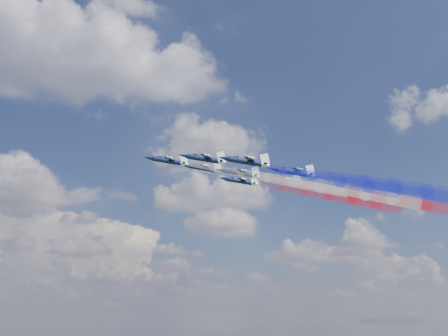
{
  "coord_description": "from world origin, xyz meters",
  "views": [
    {
      "loc": [
        -17.07,
        -121.94,
        125.21
      ],
      "look_at": [
        6.24,
        12.47,
        166.48
      ],
      "focal_mm": 40.62,
      "sensor_mm": 36.0,
      "label": 1
    }
  ],
  "objects": [
    {
      "name": "jet_lead",
      "position": [
        -9.44,
        15.23,
        168.58
      ],
      "size": [
        15.16,
        12.83,
        7.05
      ],
      "primitive_type": null,
      "rotation": [
        0.17,
        -0.14,
        1.39
      ],
      "color": "black"
    },
    {
      "name": "trail_lead",
      "position": [
        18.36,
        10.95,
        163.91
      ],
      "size": [
        45.63,
        11.82,
        12.34
      ],
      "primitive_type": null,
      "rotation": [
        0.17,
        -0.14,
        1.39
      ],
      "color": "white"
    },
    {
      "name": "jet_inner_left",
      "position": [
        -0.72,
        3.38,
        165.91
      ],
      "size": [
        15.16,
        12.83,
        7.05
      ],
      "primitive_type": null,
      "rotation": [
        0.17,
        -0.14,
        1.39
      ],
      "color": "black"
    },
    {
      "name": "trail_inner_left",
      "position": [
        27.08,
        -0.9,
        161.24
      ],
      "size": [
        45.63,
        11.82,
        12.34
      ],
      "primitive_type": null,
      "rotation": [
        0.17,
        -0.14,
        1.39
      ],
      "color": "#1820D3"
    },
    {
      "name": "jet_inner_right",
      "position": [
        1.46,
        22.68,
        169.25
      ],
      "size": [
        15.16,
        12.83,
        7.05
      ],
      "primitive_type": null,
      "rotation": [
        0.17,
        -0.14,
        1.39
      ],
      "color": "black"
    },
    {
      "name": "trail_inner_right",
      "position": [
        29.26,
        18.4,
        164.58
      ],
      "size": [
        45.63,
        11.82,
        12.34
      ],
      "primitive_type": null,
      "rotation": [
        0.17,
        -0.14,
        1.39
      ],
      "color": "red"
    },
    {
      "name": "jet_outer_left",
      "position": [
        8.13,
        -7.78,
        162.15
      ],
      "size": [
        15.16,
        12.83,
        7.05
      ],
      "primitive_type": null,
      "rotation": [
        0.17,
        -0.14,
        1.39
      ],
      "color": "black"
    },
    {
      "name": "trail_outer_left",
      "position": [
        35.93,
        -12.07,
        157.47
      ],
      "size": [
        45.63,
        11.82,
        12.34
      ],
      "primitive_type": null,
      "rotation": [
        0.17,
        -0.14,
        1.39
      ],
      "color": "#1820D3"
    },
    {
      "name": "jet_center_third",
      "position": [
        10.77,
        13.16,
        165.34
      ],
      "size": [
        15.16,
        12.83,
        7.05
      ],
      "primitive_type": null,
      "rotation": [
        0.17,
        -0.14,
        1.39
      ],
      "color": "black"
    },
    {
      "name": "trail_center_third",
      "position": [
        38.57,
        8.88,
        160.67
      ],
      "size": [
        45.63,
        11.82,
        12.34
      ],
      "primitive_type": null,
      "rotation": [
        0.17,
        -0.14,
        1.39
      ],
      "color": "white"
    },
    {
      "name": "jet_outer_right",
      "position": [
        14.28,
        29.67,
        167.67
      ],
      "size": [
        15.16,
        12.83,
        7.05
      ],
      "primitive_type": null,
      "rotation": [
        0.17,
        -0.14,
        1.39
      ],
      "color": "black"
    },
    {
      "name": "trail_outer_right",
      "position": [
        42.08,
        25.39,
        163.0
      ],
      "size": [
        45.63,
        11.82,
        12.34
      ],
      "primitive_type": null,
      "rotation": [
        0.17,
        -0.14,
        1.39
      ],
      "color": "red"
    },
    {
      "name": "jet_rear_left",
      "position": [
        22.87,
        1.5,
        162.92
      ],
      "size": [
        15.16,
        12.83,
        7.05
      ],
      "primitive_type": null,
      "rotation": [
        0.17,
        -0.14,
        1.39
      ],
      "color": "black"
    },
    {
      "name": "trail_rear_left",
      "position": [
        50.67,
        -2.79,
        158.24
      ],
      "size": [
        45.63,
        11.82,
        12.34
      ],
      "primitive_type": null,
      "rotation": [
        0.17,
        -0.14,
        1.39
      ],
      "color": "#1820D3"
    },
    {
      "name": "jet_rear_right",
      "position": [
        25.45,
        20.36,
        165.72
      ],
      "size": [
        15.16,
        12.83,
        7.05
      ],
      "primitive_type": null,
      "rotation": [
        0.17,
        -0.14,
        1.39
      ],
      "color": "black"
    },
    {
      "name": "trail_rear_right",
      "position": [
        53.25,
        16.08,
        161.05
      ],
      "size": [
        45.63,
        11.82,
        12.34
      ],
      "primitive_type": null,
      "rotation": [
        0.17,
        -0.14,
        1.39
      ],
      "color": "red"
    }
  ]
}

